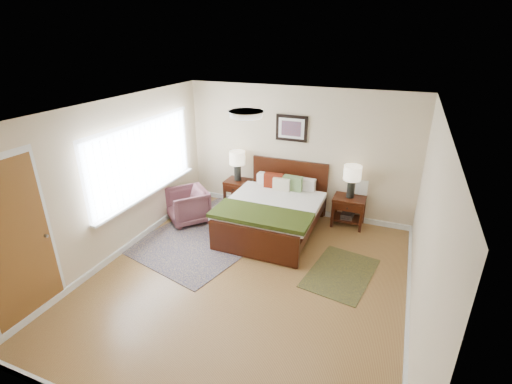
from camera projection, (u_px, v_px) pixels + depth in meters
floor at (248, 279)px, 5.53m from camera, size 5.00×5.00×0.00m
back_wall at (298, 153)px, 7.16m from camera, size 4.50×0.04×2.50m
front_wall at (121, 328)px, 2.91m from camera, size 4.50×0.04×2.50m
left_wall at (115, 181)px, 5.81m from camera, size 0.04×5.00×2.50m
right_wall at (426, 234)px, 4.26m from camera, size 0.04×5.00×2.50m
ceiling at (246, 111)px, 4.54m from camera, size 4.50×5.00×0.02m
window at (145, 160)px, 6.33m from camera, size 0.11×2.72×1.32m
door at (16, 245)px, 4.38m from camera, size 0.06×1.00×2.18m
ceil_fixture at (246, 114)px, 4.55m from camera, size 0.44×0.44×0.08m
bed at (274, 207)px, 6.67m from camera, size 1.66×2.00×1.07m
wall_art at (292, 128)px, 7.00m from camera, size 0.62×0.05×0.50m
nightstand_left at (237, 186)px, 7.67m from camera, size 0.49×0.44×0.58m
nightstand_right at (349, 208)px, 6.93m from camera, size 0.58×0.44×0.58m
lamp_left at (237, 161)px, 7.47m from camera, size 0.32×0.32×0.61m
lamp_right at (352, 176)px, 6.69m from camera, size 0.32×0.32×0.61m
armchair at (188, 206)px, 7.11m from camera, size 1.00×1.00×0.66m
rug_persian at (210, 235)px, 6.73m from camera, size 2.47×3.03×0.01m
rug_navy at (341, 273)px, 5.66m from camera, size 1.07×1.43×0.01m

